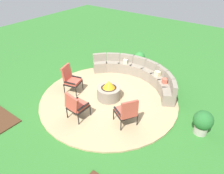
# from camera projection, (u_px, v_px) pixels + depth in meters

# --- Properties ---
(ground_plane) EXTENTS (24.00, 24.00, 0.00)m
(ground_plane) POSITION_uv_depth(u_px,v_px,m) (109.00, 99.00, 8.07)
(ground_plane) COLOR #2D6B28
(patio_circle) EXTENTS (5.17, 5.17, 0.06)m
(patio_circle) POSITION_uv_depth(u_px,v_px,m) (109.00, 98.00, 8.05)
(patio_circle) COLOR tan
(patio_circle) RESTS_ON ground_plane
(fire_pit) EXTENTS (0.88, 0.88, 0.75)m
(fire_pit) POSITION_uv_depth(u_px,v_px,m) (109.00, 91.00, 7.88)
(fire_pit) COLOR gray
(fire_pit) RESTS_ON patio_circle
(curved_stone_bench) EXTENTS (4.23, 1.70, 0.81)m
(curved_stone_bench) POSITION_uv_depth(u_px,v_px,m) (138.00, 73.00, 8.98)
(curved_stone_bench) COLOR gray
(curved_stone_bench) RESTS_ON patio_circle
(lounge_chair_front_left) EXTENTS (0.71, 0.68, 1.11)m
(lounge_chair_front_left) POSITION_uv_depth(u_px,v_px,m) (71.00, 79.00, 8.13)
(lounge_chair_front_left) COLOR black
(lounge_chair_front_left) RESTS_ON patio_circle
(lounge_chair_front_right) EXTENTS (0.61, 0.60, 1.05)m
(lounge_chair_front_right) POSITION_uv_depth(u_px,v_px,m) (76.00, 105.00, 6.79)
(lounge_chair_front_right) COLOR black
(lounge_chair_front_right) RESTS_ON patio_circle
(lounge_chair_back_left) EXTENTS (0.82, 0.83, 1.00)m
(lounge_chair_back_left) POSITION_uv_depth(u_px,v_px,m) (127.00, 111.00, 6.55)
(lounge_chair_back_left) COLOR black
(lounge_chair_back_left) RESTS_ON patio_circle
(potted_plant_0) EXTENTS (0.52, 0.52, 0.75)m
(potted_plant_0) POSITION_uv_depth(u_px,v_px,m) (140.00, 59.00, 10.11)
(potted_plant_0) COLOR #605B56
(potted_plant_0) RESTS_ON ground_plane
(potted_plant_1) EXTENTS (0.33, 0.33, 0.52)m
(potted_plant_1) POSITION_uv_depth(u_px,v_px,m) (132.00, 58.00, 10.46)
(potted_plant_1) COLOR #605B56
(potted_plant_1) RESTS_ON ground_plane
(potted_plant_2) EXTENTS (0.60, 0.60, 0.80)m
(potted_plant_2) POSITION_uv_depth(u_px,v_px,m) (203.00, 122.00, 6.35)
(potted_plant_2) COLOR #A89E8E
(potted_plant_2) RESTS_ON ground_plane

